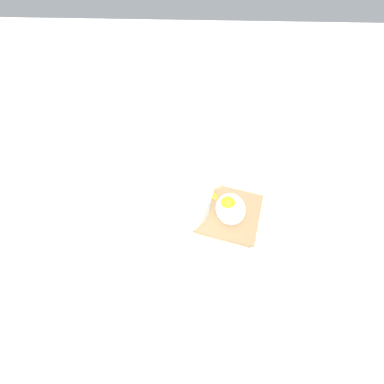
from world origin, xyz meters
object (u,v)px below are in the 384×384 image
object	(u,v)px
toast_slice	(229,214)
banana_slice_front	(187,162)
poached_egg	(230,208)
oatmeal_bowl	(168,192)
banana_slice_back	(214,182)
banana_slice_left	(206,164)

from	to	relation	value
toast_slice	banana_slice_front	world-z (taller)	banana_slice_front
poached_egg	oatmeal_bowl	bearing A→B (deg)	-103.26
toast_slice	banana_slice_front	distance (cm)	12.84
banana_slice_front	banana_slice_back	bearing A→B (deg)	48.42
oatmeal_bowl	banana_slice_back	xyz separation A→B (cm)	(-3.89, 7.62, -2.26)
banana_slice_back	banana_slice_left	bearing A→B (deg)	-161.84
poached_egg	banana_slice_front	distance (cm)	12.82
oatmeal_bowl	toast_slice	distance (cm)	10.66
poached_egg	banana_slice_left	size ratio (longest dim) A/B	1.74
oatmeal_bowl	toast_slice	bearing A→B (deg)	76.31
poached_egg	banana_slice_left	distance (cm)	11.05
poached_egg	banana_slice_left	xyz separation A→B (cm)	(-10.22, -3.69, -2.03)
poached_egg	banana_slice_front	world-z (taller)	poached_egg
banana_slice_front	poached_egg	bearing A→B (deg)	34.33
oatmeal_bowl	poached_egg	world-z (taller)	oatmeal_bowl
toast_slice	banana_slice_back	world-z (taller)	banana_slice_back
oatmeal_bowl	toast_slice	world-z (taller)	oatmeal_bowl
oatmeal_bowl	toast_slice	size ratio (longest dim) A/B	1.26
poached_egg	banana_slice_front	size ratio (longest dim) A/B	1.93
banana_slice_back	poached_egg	bearing A→B (deg)	20.87
banana_slice_back	banana_slice_front	bearing A→B (deg)	-131.58
banana_slice_left	banana_slice_back	distance (cm)	4.20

